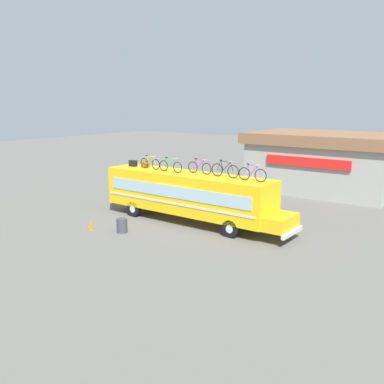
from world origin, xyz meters
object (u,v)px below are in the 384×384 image
(rooftop_bicycle_1, at_px, (150,163))
(rooftop_bicycle_3, at_px, (200,167))
(rooftop_bicycle_2, at_px, (170,166))
(rooftop_bicycle_5, at_px, (252,174))
(bus, at_px, (190,194))
(luggage_bag_1, at_px, (133,163))
(rooftop_bicycle_4, at_px, (225,170))
(luggage_bag_2, at_px, (146,164))
(trash_bin, at_px, (122,225))
(traffic_cone, at_px, (91,225))

(rooftop_bicycle_1, distance_m, rooftop_bicycle_3, 3.62)
(rooftop_bicycle_1, distance_m, rooftop_bicycle_2, 1.82)
(rooftop_bicycle_2, xyz_separation_m, rooftop_bicycle_5, (5.46, 0.27, 0.02))
(bus, bearing_deg, luggage_bag_1, 179.12)
(rooftop_bicycle_5, bearing_deg, rooftop_bicycle_1, -179.14)
(rooftop_bicycle_4, distance_m, rooftop_bicycle_5, 1.82)
(luggage_bag_2, relative_size, rooftop_bicycle_3, 0.28)
(bus, xyz_separation_m, luggage_bag_2, (-3.85, 0.33, 1.44))
(rooftop_bicycle_2, height_order, rooftop_bicycle_5, rooftop_bicycle_5)
(luggage_bag_1, height_order, rooftop_bicycle_2, rooftop_bicycle_2)
(bus, xyz_separation_m, rooftop_bicycle_3, (0.50, 0.32, 1.59))
(rooftop_bicycle_5, bearing_deg, luggage_bag_1, 179.86)
(trash_bin, bearing_deg, rooftop_bicycle_4, 45.12)
(luggage_bag_1, xyz_separation_m, rooftop_bicycle_1, (1.63, -0.13, 0.16))
(luggage_bag_2, distance_m, trash_bin, 5.52)
(traffic_cone, bearing_deg, rooftop_bicycle_4, 39.50)
(rooftop_bicycle_4, bearing_deg, bus, -175.31)
(luggage_bag_1, bearing_deg, rooftop_bicycle_5, -0.14)
(bus, bearing_deg, luggage_bag_2, 175.07)
(rooftop_bicycle_4, relative_size, trash_bin, 2.25)
(luggage_bag_1, xyz_separation_m, rooftop_bicycle_5, (8.90, -0.02, 0.19))
(rooftop_bicycle_4, xyz_separation_m, rooftop_bicycle_5, (1.82, -0.14, -0.02))
(trash_bin, bearing_deg, rooftop_bicycle_2, 82.82)
(bus, xyz_separation_m, rooftop_bicycle_5, (4.17, 0.05, 1.61))
(bus, distance_m, luggage_bag_1, 4.93)
(luggage_bag_1, distance_m, rooftop_bicycle_1, 1.64)
(rooftop_bicycle_2, height_order, rooftop_bicycle_4, rooftop_bicycle_4)
(luggage_bag_2, height_order, rooftop_bicycle_2, rooftop_bicycle_2)
(trash_bin, bearing_deg, rooftop_bicycle_3, 62.10)
(luggage_bag_1, distance_m, trash_bin, 5.71)
(trash_bin, height_order, traffic_cone, trash_bin)
(rooftop_bicycle_2, bearing_deg, bus, 9.48)
(rooftop_bicycle_2, xyz_separation_m, rooftop_bicycle_3, (1.79, 0.54, 0.01))
(luggage_bag_1, bearing_deg, traffic_cone, -75.76)
(luggage_bag_2, bearing_deg, rooftop_bicycle_5, -2.00)
(luggage_bag_2, distance_m, rooftop_bicycle_2, 2.63)
(luggage_bag_1, height_order, luggage_bag_2, luggage_bag_2)
(rooftop_bicycle_5, relative_size, trash_bin, 2.12)
(rooftop_bicycle_1, bearing_deg, rooftop_bicycle_5, 0.86)
(luggage_bag_1, height_order, trash_bin, luggage_bag_1)
(bus, relative_size, luggage_bag_1, 25.05)
(rooftop_bicycle_3, bearing_deg, trash_bin, -117.90)
(rooftop_bicycle_4, distance_m, traffic_cone, 8.24)
(luggage_bag_2, height_order, rooftop_bicycle_4, rooftop_bicycle_4)
(rooftop_bicycle_3, xyz_separation_m, rooftop_bicycle_4, (1.86, -0.13, 0.03))
(rooftop_bicycle_2, relative_size, trash_bin, 2.20)
(luggage_bag_1, distance_m, rooftop_bicycle_4, 7.08)
(rooftop_bicycle_2, height_order, rooftop_bicycle_3, rooftop_bicycle_3)
(bus, height_order, luggage_bag_1, luggage_bag_1)
(bus, bearing_deg, trash_bin, -114.04)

